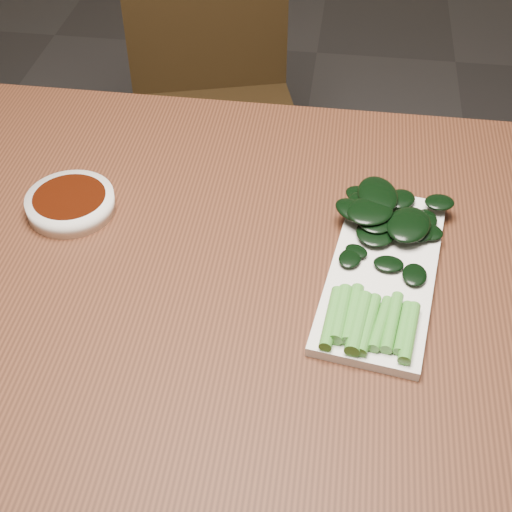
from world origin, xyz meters
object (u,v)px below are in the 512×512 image
gai_lan (382,246)px  table (238,299)px  sauce_bowl (71,203)px  chair_far (214,96)px  serving_plate (383,272)px

gai_lan → table: bearing=-170.0°
sauce_bowl → gai_lan: gai_lan is taller
chair_far → sauce_bowl: bearing=-111.1°
sauce_bowl → serving_plate: sauce_bowl is taller
table → serving_plate: size_ratio=4.19×
sauce_bowl → serving_plate: size_ratio=0.38×
table → chair_far: 0.88m
table → serving_plate: bearing=1.3°
serving_plate → gai_lan: size_ratio=1.02×
serving_plate → table: bearing=-178.7°
chair_far → sauce_bowl: 0.81m
table → sauce_bowl: bearing=163.4°
chair_far → gai_lan: (0.38, -0.80, 0.29)m
table → sauce_bowl: size_ratio=11.09×
chair_far → serving_plate: (0.39, -0.83, 0.27)m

